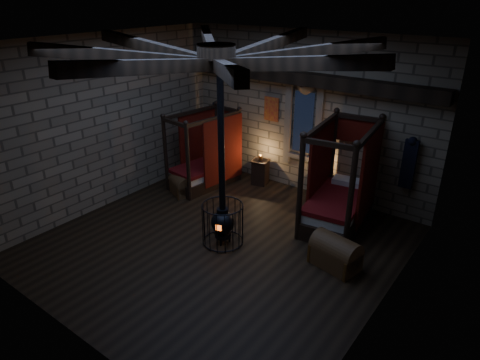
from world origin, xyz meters
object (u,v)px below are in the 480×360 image
Objects in this scene: trunk_left at (181,185)px; stove at (223,219)px; trunk_right at (335,253)px; bed_left at (206,167)px; bed_right at (339,200)px.

stove is (2.45, -1.24, 0.33)m from trunk_left.
trunk_left is 4.82m from trunk_right.
trunk_left is (-0.13, -0.90, -0.26)m from bed_left.
trunk_right is 0.25× the size of stove.
bed_left reaches higher than trunk_right.
trunk_left is 0.87× the size of trunk_right.
stove is at bearing -131.96° from bed_right.
trunk_right is at bearing -73.93° from bed_right.
trunk_right is (4.66, -1.48, -0.20)m from bed_left.
bed_right is 2.83m from stove.
stove is at bearing -35.34° from bed_left.
stove is (-2.33, -0.66, 0.28)m from trunk_right.
bed_right reaches higher than trunk_right.
stove reaches higher than trunk_right.
bed_right is 2.33× the size of trunk_right.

